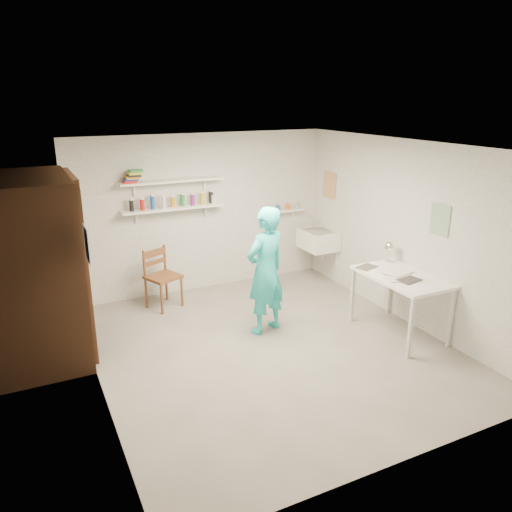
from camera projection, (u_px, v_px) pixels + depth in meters
name	position (u px, v px, depth m)	size (l,w,h in m)	color
floor	(270.00, 348.00, 6.07)	(4.00, 4.50, 0.02)	slate
ceiling	(272.00, 145.00, 5.33)	(4.00, 4.50, 0.02)	silver
wall_back	(203.00, 213.00, 7.63)	(4.00, 0.02, 2.40)	silver
wall_front	(410.00, 334.00, 3.77)	(4.00, 0.02, 2.40)	silver
wall_left	(89.00, 280.00, 4.86)	(0.02, 4.50, 2.40)	silver
wall_right	(407.00, 233.00, 6.54)	(0.02, 4.50, 2.40)	silver
doorway_recess	(79.00, 268.00, 5.83)	(0.02, 0.90, 2.00)	black
corridor_box	(11.00, 273.00, 5.52)	(1.40, 1.50, 2.10)	brown
door_lintel	(70.00, 178.00, 5.52)	(0.06, 1.05, 0.10)	brown
door_jamb_near	(87.00, 281.00, 5.41)	(0.06, 0.10, 2.00)	brown
door_jamb_far	(75.00, 256.00, 6.27)	(0.06, 0.10, 2.00)	brown
shelf_lower	(173.00, 208.00, 7.27)	(1.50, 0.22, 0.03)	white
shelf_upper	(172.00, 181.00, 7.14)	(1.50, 0.22, 0.03)	white
ledge_shelf	(283.00, 211.00, 8.14)	(0.70, 0.14, 0.03)	white
poster_left	(87.00, 245.00, 4.81)	(0.01, 0.28, 0.36)	#334C7F
poster_right_a	(329.00, 185.00, 7.96)	(0.01, 0.34, 0.42)	#995933
poster_right_b	(440.00, 220.00, 5.96)	(0.01, 0.30, 0.38)	#3F724C
belfast_sink	(318.00, 240.00, 8.04)	(0.48, 0.60, 0.30)	white
man	(266.00, 271.00, 6.25)	(0.60, 0.39, 1.65)	#27C6C6
wall_clock	(263.00, 245.00, 6.37)	(0.30, 0.30, 0.04)	#F6EBA7
wooden_chair	(163.00, 277.00, 7.09)	(0.43, 0.41, 0.92)	brown
work_table	(399.00, 305.00, 6.31)	(0.71, 1.18, 0.79)	white
desk_lamp	(390.00, 247.00, 6.61)	(0.15, 0.15, 0.15)	silver
spray_cans	(173.00, 202.00, 7.24)	(1.31, 0.06, 0.17)	black
book_stack	(133.00, 177.00, 6.88)	(0.28, 0.14, 0.17)	red
ledge_pots	(283.00, 207.00, 8.12)	(0.48, 0.07, 0.09)	silver
papers	(402.00, 275.00, 6.18)	(0.30, 0.22, 0.02)	silver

